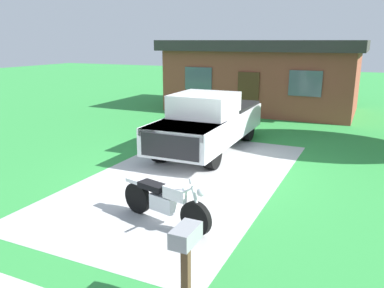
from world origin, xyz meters
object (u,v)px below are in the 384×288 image
mailbox (186,248)px  motorcycle (165,201)px  pickup_truck (209,121)px  neighbor_house (263,75)px

mailbox → motorcycle: bearing=124.5°
motorcycle → pickup_truck: pickup_truck is taller
motorcycle → neighbor_house: neighbor_house is taller
pickup_truck → neighbor_house: size_ratio=0.59×
motorcycle → pickup_truck: 5.53m
motorcycle → mailbox: bearing=-55.5°
pickup_truck → mailbox: bearing=-69.5°
pickup_truck → mailbox: pickup_truck is taller
neighbor_house → mailbox: bearing=-78.2°
pickup_truck → neighbor_house: (-0.48, 8.31, 0.84)m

